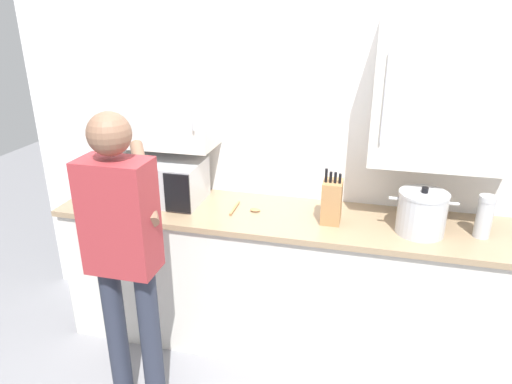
{
  "coord_description": "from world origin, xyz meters",
  "views": [
    {
      "loc": [
        0.47,
        -1.56,
        2.09
      ],
      "look_at": [
        -0.15,
        0.89,
        1.08
      ],
      "focal_mm": 32.5,
      "sensor_mm": 36.0,
      "label": 1
    }
  ],
  "objects_px": {
    "wooden_spoon": "(245,209)",
    "person_figure": "(123,246)",
    "thermos_flask": "(484,216)",
    "knife_block": "(332,201)",
    "microwave_oven": "(153,181)",
    "stock_pot": "(422,213)"
  },
  "relations": [
    {
      "from": "microwave_oven",
      "to": "knife_block",
      "type": "bearing_deg",
      "value": -2.57
    },
    {
      "from": "thermos_flask",
      "to": "knife_block",
      "type": "relative_size",
      "value": 0.73
    },
    {
      "from": "thermos_flask",
      "to": "person_figure",
      "type": "distance_m",
      "value": 1.9
    },
    {
      "from": "thermos_flask",
      "to": "person_figure",
      "type": "xyz_separation_m",
      "value": [
        -1.76,
        -0.69,
        -0.05
      ]
    },
    {
      "from": "microwave_oven",
      "to": "wooden_spoon",
      "type": "distance_m",
      "value": 0.63
    },
    {
      "from": "microwave_oven",
      "to": "thermos_flask",
      "type": "relative_size",
      "value": 3.17
    },
    {
      "from": "microwave_oven",
      "to": "wooden_spoon",
      "type": "relative_size",
      "value": 3.77
    },
    {
      "from": "knife_block",
      "to": "person_figure",
      "type": "height_order",
      "value": "person_figure"
    },
    {
      "from": "stock_pot",
      "to": "thermos_flask",
      "type": "relative_size",
      "value": 1.51
    },
    {
      "from": "stock_pot",
      "to": "knife_block",
      "type": "height_order",
      "value": "knife_block"
    },
    {
      "from": "person_figure",
      "to": "microwave_oven",
      "type": "bearing_deg",
      "value": 104.55
    },
    {
      "from": "wooden_spoon",
      "to": "person_figure",
      "type": "distance_m",
      "value": 0.84
    },
    {
      "from": "microwave_oven",
      "to": "knife_block",
      "type": "height_order",
      "value": "knife_block"
    },
    {
      "from": "thermos_flask",
      "to": "knife_block",
      "type": "xyz_separation_m",
      "value": [
        -0.81,
        -0.0,
        0.01
      ]
    },
    {
      "from": "microwave_oven",
      "to": "stock_pot",
      "type": "relative_size",
      "value": 2.1
    },
    {
      "from": "thermos_flask",
      "to": "person_figure",
      "type": "relative_size",
      "value": 0.14
    },
    {
      "from": "wooden_spoon",
      "to": "stock_pot",
      "type": "bearing_deg",
      "value": -3.0
    },
    {
      "from": "wooden_spoon",
      "to": "knife_block",
      "type": "bearing_deg",
      "value": -2.73
    },
    {
      "from": "knife_block",
      "to": "person_figure",
      "type": "xyz_separation_m",
      "value": [
        -0.95,
        -0.69,
        -0.06
      ]
    },
    {
      "from": "stock_pot",
      "to": "thermos_flask",
      "type": "xyz_separation_m",
      "value": [
        0.32,
        0.03,
        0.0
      ]
    },
    {
      "from": "microwave_oven",
      "to": "wooden_spoon",
      "type": "xyz_separation_m",
      "value": [
        0.62,
        -0.03,
        -0.12
      ]
    },
    {
      "from": "wooden_spoon",
      "to": "person_figure",
      "type": "height_order",
      "value": "person_figure"
    }
  ]
}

